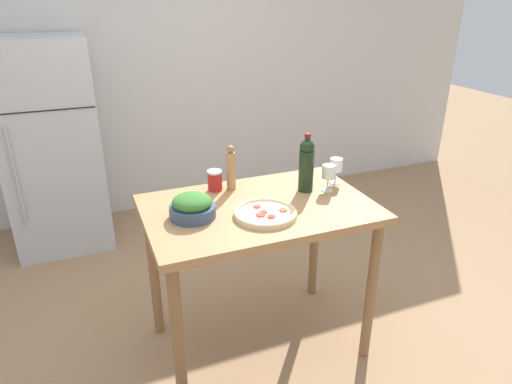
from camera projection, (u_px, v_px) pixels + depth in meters
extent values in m
plane|color=#9E7A56|center=(258.00, 341.00, 2.68)|extent=(14.00, 14.00, 0.00)
cube|color=silver|center=(167.00, 65.00, 3.97)|extent=(6.40, 0.06, 2.60)
cube|color=#B7BCC1|center=(52.00, 146.00, 3.49)|extent=(0.69, 0.69, 1.60)
cube|color=black|center=(42.00, 111.00, 3.05)|extent=(0.68, 0.01, 0.01)
cylinder|color=#B2B2B7|center=(16.00, 177.00, 3.13)|extent=(0.02, 0.02, 0.72)
cube|color=#A87A4C|center=(259.00, 209.00, 2.33)|extent=(1.16, 0.75, 0.04)
cylinder|color=olive|center=(178.00, 343.00, 2.07)|extent=(0.06, 0.06, 0.85)
cylinder|color=olive|center=(371.00, 292.00, 2.42)|extent=(0.06, 0.06, 0.85)
cylinder|color=olive|center=(154.00, 272.00, 2.60)|extent=(0.06, 0.06, 0.85)
cylinder|color=olive|center=(315.00, 238.00, 2.96)|extent=(0.06, 0.06, 0.85)
cylinder|color=black|center=(306.00, 171.00, 2.46)|extent=(0.08, 0.08, 0.23)
sphere|color=black|center=(307.00, 147.00, 2.40)|extent=(0.08, 0.08, 0.08)
cylinder|color=black|center=(307.00, 142.00, 2.39)|extent=(0.03, 0.03, 0.06)
cylinder|color=maroon|center=(308.00, 135.00, 2.37)|extent=(0.03, 0.03, 0.02)
cylinder|color=silver|center=(327.00, 190.00, 2.50)|extent=(0.06, 0.06, 0.00)
cylinder|color=silver|center=(328.00, 184.00, 2.48)|extent=(0.01, 0.01, 0.07)
cylinder|color=white|center=(329.00, 172.00, 2.45)|extent=(0.07, 0.07, 0.07)
cylinder|color=maroon|center=(328.00, 176.00, 2.46)|extent=(0.06, 0.06, 0.02)
cylinder|color=silver|center=(335.00, 183.00, 2.59)|extent=(0.06, 0.06, 0.00)
cylinder|color=silver|center=(335.00, 177.00, 2.58)|extent=(0.01, 0.01, 0.07)
cylinder|color=white|center=(336.00, 165.00, 2.55)|extent=(0.07, 0.07, 0.07)
cylinder|color=maroon|center=(336.00, 170.00, 2.56)|extent=(0.06, 0.06, 0.01)
cylinder|color=#AD7F51|center=(231.00, 171.00, 2.47)|extent=(0.05, 0.05, 0.21)
sphere|color=#936C45|center=(230.00, 149.00, 2.42)|extent=(0.04, 0.04, 0.04)
cylinder|color=#384C6B|center=(193.00, 211.00, 2.19)|extent=(0.22, 0.22, 0.06)
ellipsoid|color=#38752D|center=(192.00, 202.00, 2.17)|extent=(0.19, 0.19, 0.08)
cylinder|color=beige|center=(265.00, 214.00, 2.21)|extent=(0.31, 0.31, 0.02)
torus|color=beige|center=(265.00, 212.00, 2.21)|extent=(0.31, 0.31, 0.02)
cylinder|color=red|center=(271.00, 217.00, 2.17)|extent=(0.04, 0.04, 0.01)
cylinder|color=red|center=(264.00, 212.00, 2.21)|extent=(0.04, 0.04, 0.01)
cylinder|color=red|center=(261.00, 215.00, 2.18)|extent=(0.04, 0.04, 0.01)
cylinder|color=red|center=(257.00, 206.00, 2.27)|extent=(0.04, 0.04, 0.01)
cylinder|color=#E7422D|center=(283.00, 210.00, 2.23)|extent=(0.04, 0.04, 0.01)
cylinder|color=#B2231E|center=(215.00, 181.00, 2.49)|extent=(0.08, 0.08, 0.10)
cylinder|color=white|center=(215.00, 172.00, 2.46)|extent=(0.08, 0.08, 0.01)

